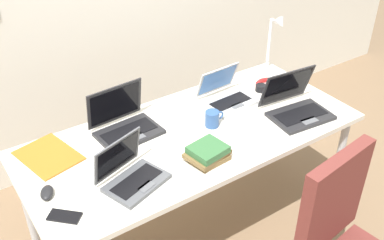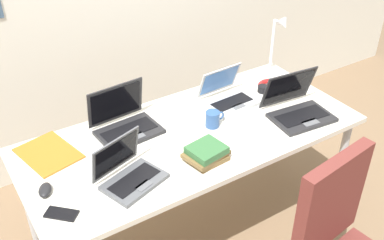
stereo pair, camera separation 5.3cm
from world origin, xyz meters
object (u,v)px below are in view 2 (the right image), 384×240
(desk_lamp, at_px, (276,46))
(paper_folder_near_lamp, at_px, (48,153))
(laptop_front_left, at_px, (125,123))
(headphones, at_px, (272,86))
(computer_mouse, at_px, (45,190))
(cell_phone, at_px, (61,214))
(laptop_back_left, at_px, (228,96))
(book_stack, at_px, (207,153))
(laptop_back_right, at_px, (298,108))
(coffee_mug, at_px, (213,119))
(laptop_far_corner, at_px, (129,173))

(desk_lamp, distance_m, paper_folder_near_lamp, 1.51)
(laptop_front_left, distance_m, headphones, 0.96)
(computer_mouse, distance_m, paper_folder_near_lamp, 0.29)
(computer_mouse, bearing_deg, laptop_front_left, 50.47)
(laptop_front_left, xyz_separation_m, cell_phone, (-0.50, -0.42, -0.04))
(desk_lamp, distance_m, computer_mouse, 1.64)
(headphones, bearing_deg, paper_folder_near_lamp, 176.04)
(cell_phone, bearing_deg, headphones, -32.12)
(laptop_back_left, height_order, computer_mouse, laptop_back_left)
(desk_lamp, bearing_deg, book_stack, -149.62)
(laptop_back_right, relative_size, coffee_mug, 3.15)
(laptop_back_right, bearing_deg, laptop_back_left, 127.17)
(laptop_back_left, bearing_deg, paper_folder_near_lamp, 175.68)
(computer_mouse, height_order, headphones, headphones)
(book_stack, relative_size, paper_folder_near_lamp, 0.72)
(computer_mouse, bearing_deg, desk_lamp, 35.61)
(laptop_front_left, distance_m, laptop_far_corner, 0.41)
(desk_lamp, height_order, cell_phone, desk_lamp)
(computer_mouse, distance_m, headphones, 1.48)
(book_stack, height_order, paper_folder_near_lamp, book_stack)
(book_stack, xyz_separation_m, coffee_mug, (0.19, 0.22, 0.00))
(laptop_back_right, height_order, laptop_far_corner, laptop_back_right)
(laptop_front_left, relative_size, computer_mouse, 3.52)
(laptop_far_corner, xyz_separation_m, cell_phone, (-0.34, -0.04, -0.04))
(laptop_far_corner, bearing_deg, desk_lamp, 19.53)
(laptop_back_left, height_order, headphones, laptop_back_left)
(laptop_back_right, relative_size, book_stack, 1.58)
(laptop_back_left, relative_size, coffee_mug, 2.51)
(laptop_back_left, distance_m, headphones, 0.33)
(computer_mouse, height_order, cell_phone, computer_mouse)
(coffee_mug, bearing_deg, headphones, 14.47)
(paper_folder_near_lamp, distance_m, coffee_mug, 0.86)
(headphones, relative_size, paper_folder_near_lamp, 0.69)
(laptop_far_corner, relative_size, paper_folder_near_lamp, 1.06)
(headphones, distance_m, coffee_mug, 0.56)
(desk_lamp, height_order, laptop_back_left, desk_lamp)
(laptop_far_corner, relative_size, coffee_mug, 2.92)
(headphones, height_order, paper_folder_near_lamp, headphones)
(coffee_mug, bearing_deg, cell_phone, -167.41)
(paper_folder_near_lamp, bearing_deg, coffee_mug, -15.81)
(cell_phone, bearing_deg, coffee_mug, -32.83)
(desk_lamp, height_order, laptop_far_corner, desk_lamp)
(laptop_front_left, relative_size, laptop_back_right, 0.95)
(laptop_far_corner, distance_m, paper_folder_near_lamp, 0.47)
(laptop_back_left, xyz_separation_m, book_stack, (-0.41, -0.38, -0.00))
(desk_lamp, relative_size, headphones, 1.87)
(coffee_mug, bearing_deg, laptop_back_right, -19.88)
(laptop_back_left, bearing_deg, desk_lamp, 15.50)
(cell_phone, xyz_separation_m, coffee_mug, (0.91, 0.20, 0.04))
(laptop_back_right, bearing_deg, book_stack, -174.81)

